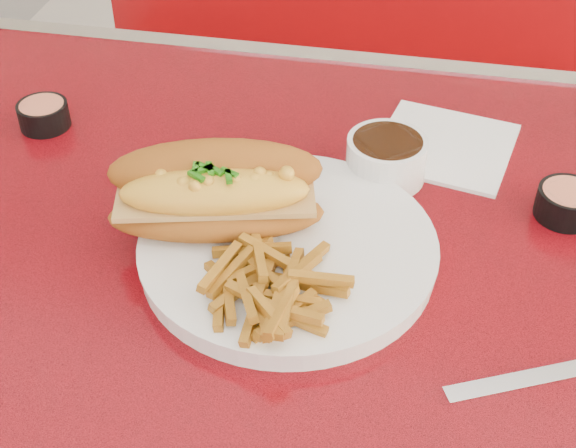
% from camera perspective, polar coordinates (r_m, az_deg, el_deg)
% --- Properties ---
extents(diner_table, '(1.23, 0.83, 0.77)m').
position_cam_1_polar(diner_table, '(0.82, 2.41, -12.02)').
color(diner_table, red).
rests_on(diner_table, ground).
extents(booth_bench_far, '(1.20, 0.51, 0.90)m').
position_cam_1_polar(booth_bench_far, '(1.63, 6.79, 3.28)').
color(booth_bench_far, maroon).
rests_on(booth_bench_far, ground).
extents(dinner_plate, '(0.33, 0.33, 0.02)m').
position_cam_1_polar(dinner_plate, '(0.72, 0.00, -1.80)').
color(dinner_plate, white).
rests_on(dinner_plate, diner_table).
extents(mac_hoagie, '(0.21, 0.14, 0.09)m').
position_cam_1_polar(mac_hoagie, '(0.71, -5.18, 2.27)').
color(mac_hoagie, '#A85D1B').
rests_on(mac_hoagie, dinner_plate).
extents(fries_pile, '(0.12, 0.11, 0.03)m').
position_cam_1_polar(fries_pile, '(0.65, -1.58, -4.05)').
color(fries_pile, '#BE7F20').
rests_on(fries_pile, dinner_plate).
extents(fork, '(0.02, 0.16, 0.00)m').
position_cam_1_polar(fork, '(0.68, 2.02, -3.80)').
color(fork, silver).
rests_on(fork, dinner_plate).
extents(gravy_ramekin, '(0.10, 0.10, 0.04)m').
position_cam_1_polar(gravy_ramekin, '(0.81, 7.00, 4.72)').
color(gravy_ramekin, white).
rests_on(gravy_ramekin, diner_table).
extents(sauce_cup_left, '(0.07, 0.07, 0.03)m').
position_cam_1_polar(sauce_cup_left, '(0.93, -17.00, 7.49)').
color(sauce_cup_left, black).
rests_on(sauce_cup_left, diner_table).
extents(sauce_cup_right, '(0.07, 0.07, 0.03)m').
position_cam_1_polar(sauce_cup_right, '(0.80, 19.23, 1.49)').
color(sauce_cup_right, black).
rests_on(sauce_cup_right, diner_table).
extents(paper_napkin, '(0.16, 0.16, 0.00)m').
position_cam_1_polar(paper_napkin, '(0.87, 11.08, 5.49)').
color(paper_napkin, white).
rests_on(paper_napkin, diner_table).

